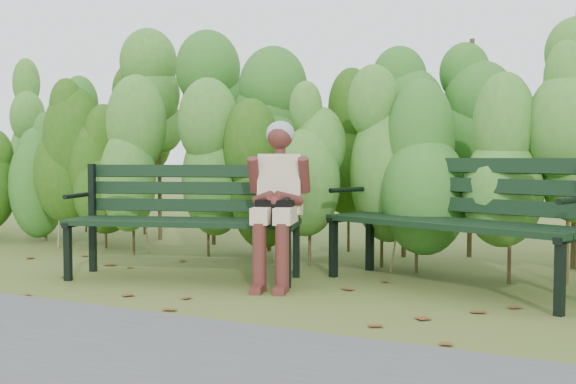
% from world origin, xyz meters
% --- Properties ---
extents(ground, '(80.00, 80.00, 0.00)m').
position_xyz_m(ground, '(0.00, 0.00, 0.00)').
color(ground, '#4A5D1D').
extents(footpath, '(60.00, 2.50, 0.01)m').
position_xyz_m(footpath, '(0.00, -2.20, 0.01)').
color(footpath, '#474749').
rests_on(footpath, ground).
extents(hedge_band, '(11.04, 1.67, 2.42)m').
position_xyz_m(hedge_band, '(0.00, 1.86, 1.26)').
color(hedge_band, '#47381E').
rests_on(hedge_band, ground).
extents(leaf_litter, '(5.96, 2.09, 0.01)m').
position_xyz_m(leaf_litter, '(0.39, 0.23, 0.00)').
color(leaf_litter, brown).
rests_on(leaf_litter, ground).
extents(bench_left, '(2.04, 1.16, 0.97)m').
position_xyz_m(bench_left, '(-0.94, 0.31, 0.57)').
color(bench_left, black).
rests_on(bench_left, ground).
extents(bench_right, '(2.16, 1.33, 1.03)m').
position_xyz_m(bench_right, '(1.24, 0.85, 0.61)').
color(bench_right, black).
rests_on(bench_right, ground).
extents(seated_woman, '(0.55, 0.79, 1.33)m').
position_xyz_m(seated_woman, '(-0.10, 0.35, 0.76)').
color(seated_woman, beige).
rests_on(seated_woman, ground).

